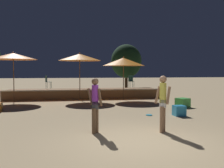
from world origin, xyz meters
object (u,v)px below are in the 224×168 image
(person_1, at_px, (95,104))
(bistro_chair_0, at_px, (47,81))
(patio_umbrella_2, at_px, (123,62))
(background_tree_1, at_px, (126,61))
(frisbee_disc, at_px, (149,115))
(patio_umbrella_1, at_px, (80,57))
(cube_seat_2, at_px, (179,111))
(bistro_chair_1, at_px, (131,80))
(person_0, at_px, (163,101))
(cube_seat_0, at_px, (183,103))
(patio_umbrella_0, at_px, (13,56))

(person_1, relative_size, bistro_chair_0, 1.86)
(patio_umbrella_2, relative_size, background_tree_1, 0.65)
(frisbee_disc, bearing_deg, patio_umbrella_1, 114.18)
(patio_umbrella_1, distance_m, cube_seat_2, 7.83)
(patio_umbrella_1, relative_size, bistro_chair_1, 3.40)
(person_0, bearing_deg, person_1, 119.78)
(patio_umbrella_1, distance_m, frisbee_disc, 7.13)
(patio_umbrella_2, height_order, frisbee_disc, patio_umbrella_2)
(patio_umbrella_1, height_order, frisbee_disc, patio_umbrella_1)
(bistro_chair_0, distance_m, background_tree_1, 8.44)
(cube_seat_2, bearing_deg, cube_seat_0, 61.67)
(patio_umbrella_2, distance_m, frisbee_disc, 6.29)
(person_1, distance_m, frisbee_disc, 3.75)
(person_0, distance_m, bistro_chair_0, 11.42)
(cube_seat_0, bearing_deg, bistro_chair_0, 142.51)
(person_1, distance_m, background_tree_1, 15.93)
(patio_umbrella_1, xyz_separation_m, person_0, (2.22, -8.83, -1.80))
(person_0, xyz_separation_m, background_tree_1, (2.31, 15.41, 1.82))
(bistro_chair_0, relative_size, frisbee_disc, 3.46)
(cube_seat_0, xyz_separation_m, cube_seat_2, (-1.26, -2.34, -0.02))
(bistro_chair_0, height_order, background_tree_1, background_tree_1)
(patio_umbrella_2, xyz_separation_m, bistro_chair_0, (-4.99, 1.93, -1.26))
(frisbee_disc, bearing_deg, cube_seat_2, -12.44)
(patio_umbrella_1, bearing_deg, bistro_chair_1, 24.38)
(person_1, height_order, bistro_chair_0, person_1)
(cube_seat_0, height_order, bistro_chair_1, bistro_chair_1)
(bistro_chair_1, distance_m, frisbee_disc, 7.90)
(cube_seat_2, height_order, background_tree_1, background_tree_1)
(frisbee_disc, relative_size, background_tree_1, 0.06)
(patio_umbrella_0, xyz_separation_m, cube_seat_0, (9.19, -3.78, -2.54))
(person_0, relative_size, background_tree_1, 0.40)
(cube_seat_0, distance_m, cube_seat_2, 2.66)
(bistro_chair_0, relative_size, background_tree_1, 0.21)
(person_1, xyz_separation_m, background_tree_1, (4.38, 15.20, 1.87))
(background_tree_1, bearing_deg, patio_umbrella_0, -141.67)
(patio_umbrella_0, relative_size, patio_umbrella_2, 1.08)
(person_1, bearing_deg, bistro_chair_0, -134.60)
(patio_umbrella_2, bearing_deg, patio_umbrella_1, 175.47)
(patio_umbrella_1, bearing_deg, person_0, -75.87)
(patio_umbrella_2, xyz_separation_m, person_1, (-2.66, -8.39, -1.58))
(patio_umbrella_1, relative_size, patio_umbrella_2, 1.09)
(cube_seat_2, xyz_separation_m, person_1, (-3.77, -2.34, 0.69))
(frisbee_disc, bearing_deg, patio_umbrella_0, 138.89)
(person_0, height_order, bistro_chair_0, person_0)
(patio_umbrella_1, height_order, person_0, patio_umbrella_1)
(cube_seat_2, xyz_separation_m, bistro_chair_0, (-6.10, 7.99, 1.00))
(frisbee_disc, bearing_deg, patio_umbrella_2, 88.85)
(patio_umbrella_0, distance_m, cube_seat_2, 10.33)
(person_1, bearing_deg, patio_umbrella_2, -164.91)
(bistro_chair_0, bearing_deg, patio_umbrella_2, -100.11)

